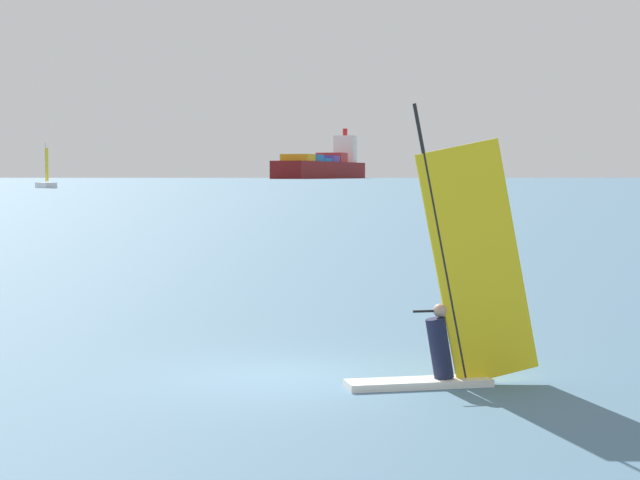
# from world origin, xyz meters

# --- Properties ---
(ground_plane) EXTENTS (4000.00, 4000.00, 0.00)m
(ground_plane) POSITION_xyz_m (0.00, 0.00, 0.00)
(ground_plane) COLOR #476B84
(windsurfer) EXTENTS (3.20, 1.22, 4.57)m
(windsurfer) POSITION_xyz_m (2.67, -0.52, 1.17)
(windsurfer) COLOR white
(windsurfer) RESTS_ON ground_plane
(cargo_ship) EXTENTS (64.48, 169.86, 42.59)m
(cargo_ship) POSITION_xyz_m (-61.56, 829.34, 9.28)
(cargo_ship) COLOR maroon
(cargo_ship) RESTS_ON ground_plane
(distant_headland) EXTENTS (788.76, 254.52, 51.27)m
(distant_headland) POSITION_xyz_m (-188.16, 1715.97, 25.64)
(distant_headland) COLOR #60665B
(distant_headland) RESTS_ON ground_plane
(small_sailboat) EXTENTS (7.41, 8.55, 11.16)m
(small_sailboat) POSITION_xyz_m (-86.08, 237.45, 0.95)
(small_sailboat) COLOR white
(small_sailboat) RESTS_ON ground_plane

